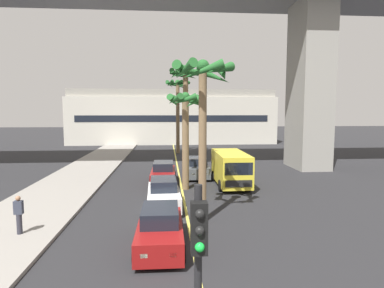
% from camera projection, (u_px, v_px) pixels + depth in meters
% --- Properties ---
extents(sidewalk_left, '(4.80, 80.00, 0.15)m').
position_uv_depth(sidewalk_left, '(9.00, 228.00, 14.30)').
color(sidewalk_left, gray).
rests_on(sidewalk_left, ground).
extents(lane_stripe_center, '(0.14, 56.00, 0.01)m').
position_uv_depth(lane_stripe_center, '(181.00, 185.00, 22.86)').
color(lane_stripe_center, '#DBCC4C').
rests_on(lane_stripe_center, ground).
extents(pier_building_backdrop, '(32.99, 8.04, 8.67)m').
position_uv_depth(pier_building_backdrop, '(173.00, 117.00, 53.47)').
color(pier_building_backdrop, beige).
rests_on(pier_building_backdrop, ground).
extents(car_queue_front, '(1.86, 4.11, 1.56)m').
position_uv_depth(car_queue_front, '(160.00, 229.00, 12.40)').
color(car_queue_front, maroon).
rests_on(car_queue_front, ground).
extents(car_queue_second, '(1.89, 4.13, 1.56)m').
position_uv_depth(car_queue_second, '(197.00, 168.00, 25.77)').
color(car_queue_second, '#4C5156').
rests_on(car_queue_second, ground).
extents(car_queue_third, '(1.95, 4.16, 1.56)m').
position_uv_depth(car_queue_third, '(164.00, 194.00, 17.66)').
color(car_queue_third, white).
rests_on(car_queue_third, ground).
extents(car_queue_fourth, '(1.90, 4.13, 1.56)m').
position_uv_depth(car_queue_fourth, '(163.00, 174.00, 23.48)').
color(car_queue_fourth, maroon).
rests_on(car_queue_fourth, ground).
extents(delivery_van, '(2.16, 5.25, 2.36)m').
position_uv_depth(delivery_van, '(231.00, 168.00, 22.66)').
color(delivery_van, yellow).
rests_on(delivery_van, ground).
extents(traffic_light_median_near, '(0.24, 0.37, 4.20)m').
position_uv_depth(traffic_light_median_near, '(198.00, 284.00, 4.75)').
color(traffic_light_median_near, black).
rests_on(traffic_light_median_near, ground).
extents(palm_tree_near_median, '(3.12, 3.13, 9.09)m').
position_uv_depth(palm_tree_near_median, '(178.00, 95.00, 39.67)').
color(palm_tree_near_median, brown).
rests_on(palm_tree_near_median, ground).
extents(palm_tree_mid_median, '(2.92, 2.97, 7.60)m').
position_uv_depth(palm_tree_mid_median, '(203.00, 92.00, 14.74)').
color(palm_tree_mid_median, brown).
rests_on(palm_tree_mid_median, ground).
extents(palm_tree_far_median, '(2.61, 2.65, 6.50)m').
position_uv_depth(palm_tree_far_median, '(186.00, 116.00, 21.23)').
color(palm_tree_far_median, brown).
rests_on(palm_tree_far_median, ground).
extents(palm_tree_farthest_median, '(3.07, 3.11, 9.11)m').
position_uv_depth(palm_tree_farthest_median, '(186.00, 90.00, 28.89)').
color(palm_tree_farthest_median, brown).
rests_on(palm_tree_farthest_median, ground).
extents(pedestrian_near_crosswalk, '(0.34, 0.22, 1.62)m').
position_uv_depth(pedestrian_near_crosswalk, '(19.00, 214.00, 13.37)').
color(pedestrian_near_crosswalk, '#2D2D38').
rests_on(pedestrian_near_crosswalk, sidewalk_left).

